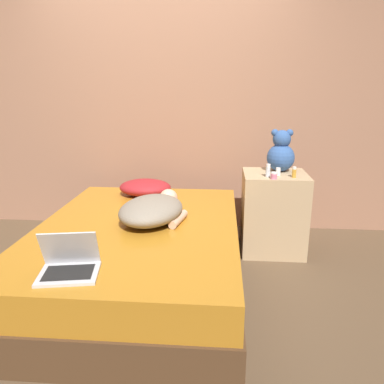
{
  "coord_description": "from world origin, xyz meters",
  "views": [
    {
      "loc": [
        0.59,
        -2.48,
        1.43
      ],
      "look_at": [
        0.37,
        0.25,
        0.65
      ],
      "focal_mm": 35.0,
      "sensor_mm": 36.0,
      "label": 1
    }
  ],
  "objects_px": {
    "teddy_bear": "(281,153)",
    "bottle_pink": "(274,176)",
    "laptop": "(69,264)",
    "bottle_clear": "(268,171)",
    "bottle_white": "(278,172)",
    "bottle_amber": "(294,172)",
    "pillow": "(145,187)",
    "person_lying": "(153,209)"
  },
  "relations": [
    {
      "from": "teddy_bear",
      "to": "bottle_pink",
      "type": "distance_m",
      "value": 0.34
    },
    {
      "from": "laptop",
      "to": "bottle_pink",
      "type": "xyz_separation_m",
      "value": [
        1.22,
        1.23,
        0.21
      ]
    },
    {
      "from": "bottle_clear",
      "to": "bottle_white",
      "type": "relative_size",
      "value": 1.64
    },
    {
      "from": "bottle_amber",
      "to": "bottle_pink",
      "type": "relative_size",
      "value": 1.58
    },
    {
      "from": "bottle_clear",
      "to": "bottle_amber",
      "type": "bearing_deg",
      "value": -0.77
    },
    {
      "from": "bottle_clear",
      "to": "bottle_white",
      "type": "xyz_separation_m",
      "value": [
        0.09,
        0.06,
        -0.02
      ]
    },
    {
      "from": "pillow",
      "to": "teddy_bear",
      "type": "relative_size",
      "value": 1.27
    },
    {
      "from": "bottle_pink",
      "to": "bottle_amber",
      "type": "bearing_deg",
      "value": 20.95
    },
    {
      "from": "pillow",
      "to": "bottle_white",
      "type": "relative_size",
      "value": 7.07
    },
    {
      "from": "pillow",
      "to": "bottle_pink",
      "type": "bearing_deg",
      "value": -13.34
    },
    {
      "from": "laptop",
      "to": "bottle_amber",
      "type": "height_order",
      "value": "bottle_amber"
    },
    {
      "from": "pillow",
      "to": "laptop",
      "type": "xyz_separation_m",
      "value": [
        -0.11,
        -1.49,
        -0.02
      ]
    },
    {
      "from": "laptop",
      "to": "bottle_white",
      "type": "height_order",
      "value": "bottle_white"
    },
    {
      "from": "person_lying",
      "to": "teddy_bear",
      "type": "distance_m",
      "value": 1.26
    },
    {
      "from": "laptop",
      "to": "teddy_bear",
      "type": "xyz_separation_m",
      "value": [
        1.31,
        1.53,
        0.34
      ]
    },
    {
      "from": "pillow",
      "to": "bottle_clear",
      "type": "height_order",
      "value": "bottle_clear"
    },
    {
      "from": "teddy_bear",
      "to": "bottle_clear",
      "type": "xyz_separation_m",
      "value": [
        -0.13,
        -0.23,
        -0.11
      ]
    },
    {
      "from": "teddy_bear",
      "to": "bottle_pink",
      "type": "height_order",
      "value": "teddy_bear"
    },
    {
      "from": "bottle_white",
      "to": "teddy_bear",
      "type": "bearing_deg",
      "value": 76.8
    },
    {
      "from": "bottle_clear",
      "to": "bottle_white",
      "type": "bearing_deg",
      "value": 32.21
    },
    {
      "from": "laptop",
      "to": "bottle_pink",
      "type": "bearing_deg",
      "value": 35.1
    },
    {
      "from": "laptop",
      "to": "bottle_amber",
      "type": "distance_m",
      "value": 1.91
    },
    {
      "from": "teddy_bear",
      "to": "person_lying",
      "type": "bearing_deg",
      "value": -145.33
    },
    {
      "from": "bottle_amber",
      "to": "bottle_pink",
      "type": "xyz_separation_m",
      "value": [
        -0.17,
        -0.07,
        -0.02
      ]
    },
    {
      "from": "teddy_bear",
      "to": "bottle_white",
      "type": "height_order",
      "value": "teddy_bear"
    },
    {
      "from": "pillow",
      "to": "bottle_pink",
      "type": "height_order",
      "value": "bottle_pink"
    },
    {
      "from": "pillow",
      "to": "laptop",
      "type": "bearing_deg",
      "value": -94.04
    },
    {
      "from": "laptop",
      "to": "bottle_clear",
      "type": "xyz_separation_m",
      "value": [
        1.17,
        1.3,
        0.24
      ]
    },
    {
      "from": "bottle_amber",
      "to": "teddy_bear",
      "type": "bearing_deg",
      "value": 109.04
    },
    {
      "from": "bottle_clear",
      "to": "person_lying",
      "type": "bearing_deg",
      "value": -151.93
    },
    {
      "from": "teddy_bear",
      "to": "pillow",
      "type": "bearing_deg",
      "value": -178.35
    },
    {
      "from": "pillow",
      "to": "teddy_bear",
      "type": "xyz_separation_m",
      "value": [
        1.2,
        0.03,
        0.33
      ]
    },
    {
      "from": "bottle_amber",
      "to": "bottle_white",
      "type": "distance_m",
      "value": 0.14
    },
    {
      "from": "laptop",
      "to": "bottle_amber",
      "type": "bearing_deg",
      "value": 32.82
    },
    {
      "from": "bottle_white",
      "to": "bottle_pink",
      "type": "xyz_separation_m",
      "value": [
        -0.05,
        -0.13,
        -0.0
      ]
    },
    {
      "from": "person_lying",
      "to": "bottle_pink",
      "type": "distance_m",
      "value": 1.01
    },
    {
      "from": "bottle_amber",
      "to": "bottle_white",
      "type": "height_order",
      "value": "bottle_amber"
    },
    {
      "from": "person_lying",
      "to": "bottle_pink",
      "type": "relative_size",
      "value": 13.58
    },
    {
      "from": "bottle_pink",
      "to": "laptop",
      "type": "bearing_deg",
      "value": -134.64
    },
    {
      "from": "person_lying",
      "to": "bottle_clear",
      "type": "height_order",
      "value": "bottle_clear"
    },
    {
      "from": "bottle_white",
      "to": "bottle_pink",
      "type": "distance_m",
      "value": 0.13
    },
    {
      "from": "bottle_amber",
      "to": "laptop",
      "type": "bearing_deg",
      "value": -136.92
    }
  ]
}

